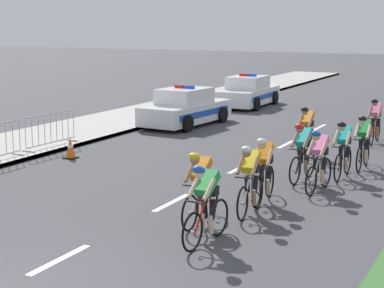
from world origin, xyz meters
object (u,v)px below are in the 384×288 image
(cyclist_lead, at_px, (206,202))
(cyclist_eighth, at_px, (363,141))
(cyclist_third, at_px, (250,178))
(cyclist_seventh, at_px, (303,151))
(cyclist_fourth, at_px, (264,169))
(cyclist_tenth, at_px, (375,120))
(cyclist_fifth, at_px, (319,160))
(cyclist_sixth, at_px, (343,148))
(crowd_barrier_rear, at_px, (51,130))
(cyclist_second, at_px, (200,186))
(police_car_second, at_px, (248,93))
(cyclist_ninth, at_px, (307,130))
(police_car_nearest, at_px, (186,108))
(traffic_cone_near, at_px, (70,148))

(cyclist_lead, distance_m, cyclist_eighth, 7.62)
(cyclist_third, height_order, cyclist_seventh, same)
(cyclist_fourth, relative_size, cyclist_seventh, 1.00)
(cyclist_seventh, distance_m, cyclist_tenth, 6.29)
(cyclist_third, height_order, cyclist_fifth, same)
(cyclist_sixth, bearing_deg, cyclist_third, -102.85)
(cyclist_lead, relative_size, cyclist_fourth, 1.00)
(cyclist_eighth, bearing_deg, cyclist_fourth, -105.50)
(cyclist_tenth, relative_size, crowd_barrier_rear, 0.74)
(cyclist_eighth, bearing_deg, cyclist_sixth, -100.36)
(cyclist_sixth, relative_size, cyclist_tenth, 1.00)
(cyclist_seventh, bearing_deg, cyclist_lead, -91.33)
(cyclist_lead, bearing_deg, cyclist_second, 121.29)
(cyclist_eighth, height_order, police_car_second, police_car_second)
(cyclist_ninth, bearing_deg, cyclist_tenth, 64.81)
(cyclist_third, relative_size, cyclist_sixth, 1.00)
(cyclist_third, relative_size, police_car_nearest, 0.38)
(police_car_nearest, bearing_deg, cyclist_eighth, -30.49)
(police_car_nearest, relative_size, crowd_barrier_rear, 1.94)
(police_car_second, height_order, traffic_cone_near, police_car_second)
(cyclist_eighth, xyz_separation_m, cyclist_tenth, (-0.51, 4.16, 0.00))
(cyclist_third, bearing_deg, cyclist_sixth, 77.15)
(cyclist_lead, height_order, cyclist_fifth, same)
(cyclist_sixth, bearing_deg, police_car_nearest, 142.25)
(cyclist_eighth, distance_m, cyclist_ninth, 2.24)
(cyclist_third, bearing_deg, cyclist_lead, -90.63)
(cyclist_third, distance_m, traffic_cone_near, 7.54)
(cyclist_lead, relative_size, cyclist_sixth, 1.00)
(cyclist_ninth, bearing_deg, police_car_nearest, 149.19)
(cyclist_fifth, bearing_deg, cyclist_ninth, 110.77)
(cyclist_tenth, xyz_separation_m, police_car_second, (-7.47, 7.12, -0.11))
(cyclist_fifth, distance_m, cyclist_sixth, 1.66)
(cyclist_seventh, relative_size, traffic_cone_near, 2.69)
(cyclist_eighth, relative_size, police_car_second, 0.39)
(police_car_nearest, bearing_deg, cyclist_fourth, -53.60)
(cyclist_second, xyz_separation_m, cyclist_third, (0.63, 1.09, 0.00))
(police_car_second, xyz_separation_m, crowd_barrier_rear, (-1.50, -13.02, -0.03))
(traffic_cone_near, bearing_deg, cyclist_tenth, 41.29)
(cyclist_second, bearing_deg, cyclist_tenth, 83.05)
(crowd_barrier_rear, bearing_deg, cyclist_tenth, 33.36)
(cyclist_fourth, xyz_separation_m, cyclist_seventh, (0.15, 2.35, 0.00))
(cyclist_sixth, relative_size, police_car_nearest, 0.38)
(cyclist_third, height_order, traffic_cone_near, cyclist_third)
(cyclist_second, relative_size, police_car_nearest, 0.38)
(traffic_cone_near, bearing_deg, cyclist_second, -32.47)
(cyclist_ninth, bearing_deg, cyclist_sixth, -54.51)
(cyclist_second, height_order, cyclist_ninth, same)
(cyclist_sixth, bearing_deg, cyclist_second, -106.75)
(cyclist_lead, distance_m, police_car_nearest, 13.98)
(cyclist_fifth, xyz_separation_m, crowd_barrier_rear, (-9.06, 1.21, -0.14))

